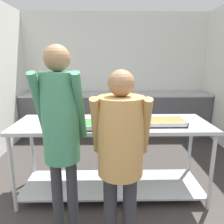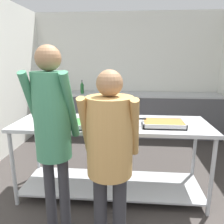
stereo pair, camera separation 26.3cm
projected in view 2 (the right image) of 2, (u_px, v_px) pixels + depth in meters
wall_rear at (127, 73)px, 5.01m from camera, size 4.20×0.06×2.65m
back_counter at (126, 114)px, 4.86m from camera, size 4.04×0.65×0.92m
serving_counter at (111, 146)px, 2.63m from camera, size 2.26×0.74×0.93m
plate_stack at (56, 117)px, 2.70m from camera, size 0.24×0.24×0.04m
serving_tray_vegetables at (79, 124)px, 2.40m from camera, size 0.41×0.30×0.05m
sauce_pan at (121, 121)px, 2.43m from camera, size 0.43×0.29×0.09m
serving_tray_roast at (163, 124)px, 2.42m from camera, size 0.46×0.29×0.05m
guest_serving_left at (53, 124)px, 1.87m from camera, size 0.41×0.35×1.77m
guest_serving_right at (110, 145)px, 1.80m from camera, size 0.49×0.38×1.58m
water_bottle at (82, 88)px, 4.71m from camera, size 0.07×0.07×0.28m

